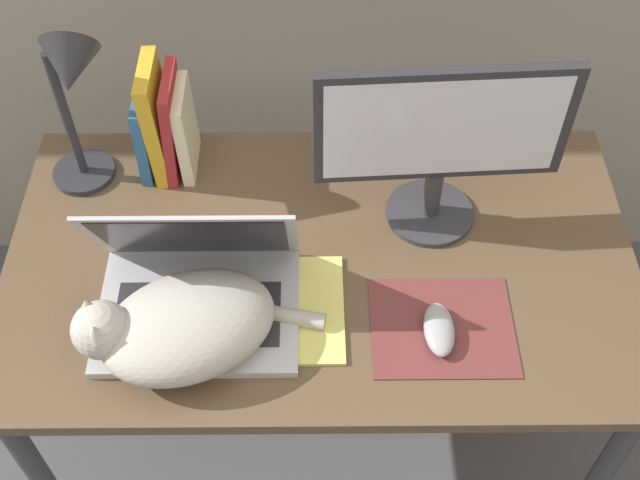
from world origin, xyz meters
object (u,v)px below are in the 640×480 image
laptop (197,288)px  external_monitor (441,140)px  desk_lamp (71,91)px  notepad (291,309)px  cat (180,326)px  book_row (164,125)px  computer_mouse (439,329)px

laptop → external_monitor: 0.52m
desk_lamp → notepad: (0.41, -0.32, -0.25)m
notepad → cat: bearing=-158.4°
laptop → book_row: (-0.09, 0.37, 0.06)m
computer_mouse → book_row: bearing=140.3°
external_monitor → desk_lamp: bearing=172.6°
external_monitor → book_row: size_ratio=1.84×
book_row → cat: bearing=-81.0°
computer_mouse → notepad: computer_mouse is taller
cat → external_monitor: external_monitor is taller
cat → book_row: size_ratio=1.70×
desk_lamp → external_monitor: bearing=-7.4°
laptop → book_row: laptop is taller
laptop → external_monitor: bearing=25.9°
external_monitor → desk_lamp: size_ratio=1.22×
cat → external_monitor: size_ratio=0.92×
book_row → notepad: size_ratio=1.06×
external_monitor → notepad: 0.42m
laptop → notepad: 0.18m
laptop → book_row: size_ratio=1.43×
laptop → book_row: 0.39m
desk_lamp → computer_mouse: bearing=-29.3°
laptop → cat: bearing=-103.0°
cat → book_row: book_row is taller
computer_mouse → notepad: size_ratio=0.47×
cat → book_row: 0.47m
laptop → desk_lamp: size_ratio=0.95×
cat → computer_mouse: (0.46, 0.02, -0.05)m
external_monitor → laptop: bearing=-154.1°
computer_mouse → notepad: bearing=168.1°
cat → external_monitor: (0.47, 0.31, 0.15)m
laptop → external_monitor: size_ratio=0.78×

